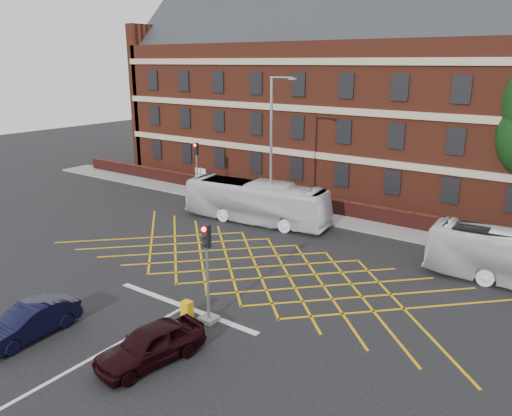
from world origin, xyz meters
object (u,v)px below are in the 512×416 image
Objects in this scene: car_navy at (29,322)px; car_maroon at (151,344)px; direction_signs at (201,177)px; traffic_light_near at (208,283)px; bus_left at (256,202)px; utility_cabinet at (187,310)px; traffic_light_far at (197,174)px; street_lamp at (272,176)px.

car_navy is 5.41m from car_maroon.
car_maroon is 1.88× the size of direction_signs.
traffic_light_near is 21.34m from direction_signs.
utility_cabinet is (5.40, -12.56, -1.01)m from bus_left.
bus_left is at bearing 117.23° from traffic_light_near.
car_navy is 4.95× the size of utility_cabinet.
direction_signs is at bearing 100.53° from traffic_light_far.
traffic_light_far is 0.68m from direction_signs.
car_maroon is 16.55m from street_lamp.
street_lamp is at bearing -21.31° from direction_signs.
utility_cabinet is (4.08, 4.66, -0.26)m from car_navy.
traffic_light_far is at bearing 130.78° from utility_cabinet.
direction_signs is (-9.46, 20.79, 0.71)m from car_navy.
car_maroon is 0.97× the size of traffic_light_far.
utility_cabinet is at bearing -71.87° from street_lamp.
bus_left reaches higher than car_navy.
bus_left is at bearing -20.61° from traffic_light_far.
bus_left is 13.69m from traffic_light_near.
direction_signs is (-14.63, 19.18, 0.68)m from car_maroon.
street_lamp is (0.01, 17.10, 2.70)m from car_navy.
direction_signs is 21.08m from utility_cabinet.
car_navy is 0.98× the size of car_maroon.
car_maroon reaches higher than utility_cabinet.
car_maroon is 3.26m from utility_cabinet.
traffic_light_near and traffic_light_far have the same top height.
street_lamp is at bearing 86.49° from car_navy.
direction_signs is at bearing 60.30° from bus_left.
utility_cabinet is (4.07, -12.44, -2.96)m from street_lamp.
bus_left is at bearing -23.70° from direction_signs.
bus_left reaches higher than direction_signs.
car_navy is at bearing -151.99° from car_maroon.
traffic_light_far is (-9.36, 20.24, 1.10)m from car_navy.
traffic_light_far is 20.62m from utility_cabinet.
traffic_light_near is 1.00× the size of traffic_light_far.
utility_cabinet is at bearing -155.93° from traffic_light_near.
car_maroon is at bearing -86.24° from traffic_light_near.
car_maroon is 0.97× the size of traffic_light_near.
street_lamp reaches higher than direction_signs.
car_maroon is 23.65m from traffic_light_far.
street_lamp reaches higher than car_maroon.
bus_left is 8.60m from traffic_light_far.
car_navy is at bearing -65.53° from direction_signs.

